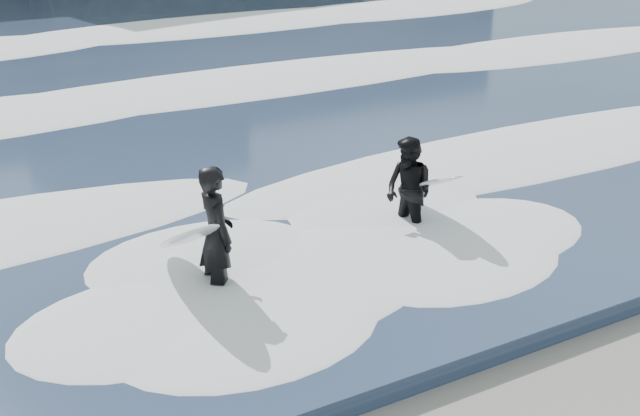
{
  "coord_description": "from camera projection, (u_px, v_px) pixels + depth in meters",
  "views": [
    {
      "loc": [
        -4.53,
        -3.19,
        5.57
      ],
      "look_at": [
        0.89,
        6.39,
        1.0
      ],
      "focal_mm": 45.0,
      "sensor_mm": 36.0,
      "label": 1
    }
  ],
  "objects": [
    {
      "name": "foam_near",
      "position": [
        201.0,
        199.0,
        13.84
      ],
      "size": [
        60.0,
        3.2,
        0.2
      ],
      "primitive_type": "ellipsoid",
      "color": "white",
      "rests_on": "sea"
    },
    {
      "name": "surfer_right",
      "position": [
        411.0,
        191.0,
        12.88
      ],
      "size": [
        1.21,
        1.89,
        1.77
      ],
      "color": "black",
      "rests_on": "ground"
    },
    {
      "name": "sea",
      "position": [
        3.0,
        32.0,
        30.02
      ],
      "size": [
        90.0,
        52.0,
        0.3
      ],
      "primitive_type": "cube",
      "color": "navy",
      "rests_on": "ground"
    },
    {
      "name": "surfer_left",
      "position": [
        211.0,
        235.0,
        10.99
      ],
      "size": [
        1.01,
        2.12,
        2.01
      ],
      "color": "black",
      "rests_on": "ground"
    },
    {
      "name": "foam_mid",
      "position": [
        94.0,
        105.0,
        19.46
      ],
      "size": [
        60.0,
        4.0,
        0.24
      ],
      "primitive_type": "ellipsoid",
      "color": "white",
      "rests_on": "sea"
    },
    {
      "name": "foam_far",
      "position": [
        23.0,
        42.0,
        26.69
      ],
      "size": [
        60.0,
        4.8,
        0.3
      ],
      "primitive_type": "ellipsoid",
      "color": "white",
      "rests_on": "sea"
    }
  ]
}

